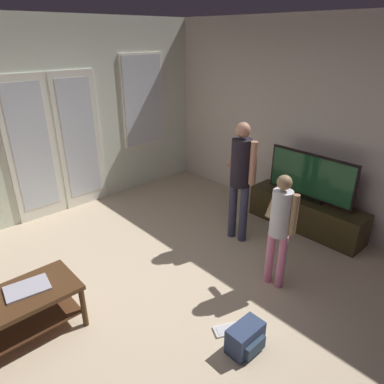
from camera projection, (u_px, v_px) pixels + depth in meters
ground_plane at (148, 303)px, 3.50m from camera, size 5.59×5.14×0.02m
wall_back_with_doors at (37, 125)px, 4.71m from camera, size 5.59×0.09×2.73m
wall_right_plain at (312, 125)px, 4.64m from camera, size 0.06×5.14×2.70m
coffee_table at (15, 310)px, 2.94m from camera, size 1.05×0.53×0.45m
tv_stand at (305, 214)px, 4.74m from camera, size 0.41×1.58×0.43m
flat_screen_tv at (311, 177)px, 4.52m from camera, size 0.08×1.19×0.63m
person_adult at (241, 172)px, 4.23m from camera, size 0.53×0.46×1.53m
person_child at (280, 222)px, 3.46m from camera, size 0.40×0.37×1.25m
backpack at (246, 338)px, 2.93m from camera, size 0.32×0.22×0.24m
loose_keyboard at (237, 327)px, 3.18m from camera, size 0.45×0.31×0.02m
laptop_closed at (27, 288)px, 2.99m from camera, size 0.39×0.29×0.02m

